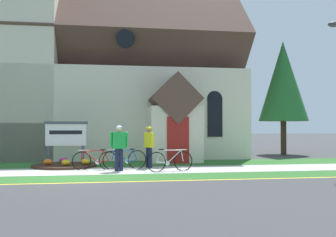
% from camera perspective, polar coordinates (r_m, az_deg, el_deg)
% --- Properties ---
extents(ground, '(140.00, 140.00, 0.00)m').
position_cam_1_polar(ground, '(17.16, -12.69, -6.72)').
color(ground, '#3D3D3F').
extents(sidewalk_slab, '(32.00, 2.37, 0.01)m').
position_cam_1_polar(sidewalk_slab, '(14.78, -5.63, -7.62)').
color(sidewalk_slab, '#B7B5AD').
rests_on(sidewalk_slab, ground).
extents(grass_verge, '(32.00, 1.63, 0.01)m').
position_cam_1_polar(grass_verge, '(12.80, -5.11, -8.63)').
color(grass_verge, '#2D6628').
rests_on(grass_verge, ground).
extents(church_lawn, '(24.00, 2.86, 0.01)m').
position_cam_1_polar(church_lawn, '(17.37, -6.13, -6.66)').
color(church_lawn, '#2D6628').
rests_on(church_lawn, ground).
extents(curb_paint_stripe, '(28.00, 0.16, 0.01)m').
position_cam_1_polar(curb_paint_stripe, '(11.85, -4.80, -9.24)').
color(curb_paint_stripe, yellow).
rests_on(curb_paint_stripe, ground).
extents(church_building, '(13.25, 10.89, 13.25)m').
position_cam_1_polar(church_building, '(23.08, -7.95, 6.26)').
color(church_building, beige).
rests_on(church_building, ground).
extents(church_sign, '(1.82, 0.21, 1.88)m').
position_cam_1_polar(church_sign, '(16.94, -14.82, -2.51)').
color(church_sign, '#474C56').
rests_on(church_sign, ground).
extents(flower_bed, '(2.62, 2.62, 0.34)m').
position_cam_1_polar(flower_bed, '(16.55, -14.98, -6.65)').
color(flower_bed, '#382319').
rests_on(flower_bed, ground).
extents(bicycle_black, '(1.79, 0.41, 0.86)m').
position_cam_1_polar(bicycle_black, '(14.43, 0.27, -6.25)').
color(bicycle_black, black).
rests_on(bicycle_black, ground).
extents(bicycle_white, '(1.72, 0.31, 0.82)m').
position_cam_1_polar(bicycle_white, '(15.26, -6.37, -5.99)').
color(bicycle_white, black).
rests_on(bicycle_white, ground).
extents(bicycle_red, '(1.73, 0.08, 0.82)m').
position_cam_1_polar(bicycle_red, '(15.16, -10.68, -6.04)').
color(bicycle_red, black).
rests_on(bicycle_red, ground).
extents(cyclist_in_green_jersey, '(0.38, 0.73, 1.66)m').
position_cam_1_polar(cyclist_in_green_jersey, '(15.59, -2.81, -3.72)').
color(cyclist_in_green_jersey, '#191E38').
rests_on(cyclist_in_green_jersey, ground).
extents(cyclist_in_white_jersey, '(0.67, 0.29, 1.70)m').
position_cam_1_polar(cyclist_in_white_jersey, '(14.52, -7.23, -3.79)').
color(cyclist_in_white_jersey, '#191E38').
rests_on(cyclist_in_white_jersey, ground).
extents(roadside_conifer, '(2.88, 2.88, 6.74)m').
position_cam_1_polar(roadside_conifer, '(24.04, 16.61, 5.27)').
color(roadside_conifer, '#3D2D1E').
rests_on(roadside_conifer, ground).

